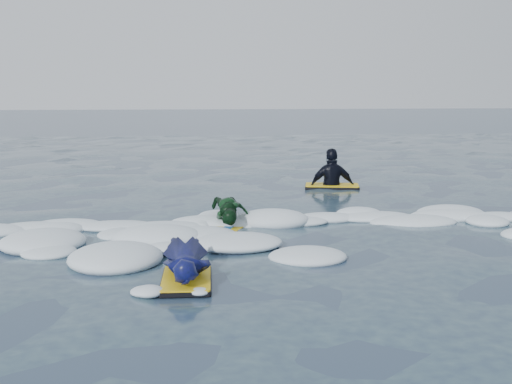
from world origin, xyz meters
TOP-DOWN VIEW (x-y plane):
  - ground at (0.00, 0.00)m, footprint 120.00×120.00m
  - foam_band at (0.00, 1.03)m, footprint 12.00×3.10m
  - prone_woman_unit at (-0.93, -1.19)m, footprint 0.58×1.49m
  - prone_child_unit at (-0.26, 1.46)m, footprint 0.69×1.21m
  - waiting_rider_unit at (2.17, 5.07)m, footprint 1.24×0.85m

SIDE VIEW (x-z plane):
  - ground at x=0.00m, z-range 0.00..0.00m
  - foam_band at x=0.00m, z-range -0.15..0.15m
  - waiting_rider_unit at x=2.17m, z-range -0.85..0.86m
  - prone_woman_unit at x=-0.93m, z-range 0.00..0.39m
  - prone_child_unit at x=-0.26m, z-range 0.00..0.45m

